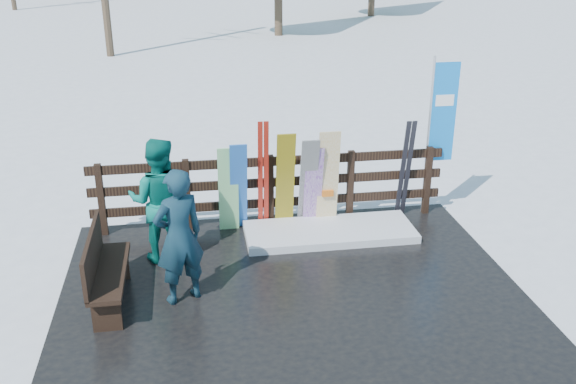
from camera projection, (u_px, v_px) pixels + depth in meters
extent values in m
plane|color=white|center=(293.00, 299.00, 8.38)|extent=(700.00, 700.00, 0.00)
cube|color=black|center=(293.00, 296.00, 8.36)|extent=(6.00, 5.00, 0.08)
cube|color=black|center=(101.00, 200.00, 9.76)|extent=(0.10, 0.10, 1.15)
cube|color=black|center=(187.00, 195.00, 9.95)|extent=(0.10, 0.10, 1.15)
cube|color=black|center=(270.00, 190.00, 10.14)|extent=(0.10, 0.10, 1.15)
cube|color=black|center=(350.00, 185.00, 10.32)|extent=(0.10, 0.10, 1.15)
cube|color=black|center=(427.00, 180.00, 10.51)|extent=(0.10, 0.10, 1.15)
cube|color=black|center=(271.00, 203.00, 10.22)|extent=(5.60, 0.05, 0.14)
cube|color=black|center=(270.00, 182.00, 10.09)|extent=(5.60, 0.05, 0.14)
cube|color=black|center=(270.00, 161.00, 9.95)|extent=(5.60, 0.05, 0.14)
cube|color=white|center=(330.00, 232.00, 9.91)|extent=(2.60, 1.00, 0.12)
cube|color=black|center=(110.00, 272.00, 7.97)|extent=(0.40, 1.50, 0.06)
cube|color=black|center=(107.00, 314.00, 7.51)|extent=(0.34, 0.06, 0.45)
cube|color=black|center=(116.00, 265.00, 8.60)|extent=(0.34, 0.06, 0.45)
cube|color=black|center=(92.00, 254.00, 7.84)|extent=(0.05, 1.50, 0.50)
cube|color=blue|center=(239.00, 187.00, 9.80)|extent=(0.26, 0.38, 1.48)
cube|color=white|center=(228.00, 190.00, 9.79)|extent=(0.31, 0.23, 1.41)
cube|color=yellow|center=(285.00, 181.00, 9.88)|extent=(0.29, 0.33, 1.60)
cube|color=silver|center=(313.00, 187.00, 9.99)|extent=(0.28, 0.27, 1.34)
cube|color=black|center=(308.00, 183.00, 9.95)|extent=(0.28, 0.39, 1.49)
cube|color=white|center=(328.00, 179.00, 9.98)|extent=(0.33, 0.19, 1.58)
cube|color=#A01E13|center=(260.00, 175.00, 9.86)|extent=(0.08, 0.22, 1.77)
cube|color=#A01E13|center=(266.00, 175.00, 9.87)|extent=(0.07, 0.22, 1.77)
cube|color=black|center=(403.00, 170.00, 10.20)|extent=(0.08, 0.31, 1.69)
cube|color=black|center=(408.00, 169.00, 10.22)|extent=(0.08, 0.31, 1.69)
cylinder|color=silver|center=(428.00, 137.00, 10.28)|extent=(0.04, 0.04, 2.60)
cube|color=#0D78DF|center=(443.00, 113.00, 10.16)|extent=(0.42, 0.02, 1.60)
imported|color=#154046|center=(179.00, 237.00, 7.89)|extent=(0.77, 0.66, 1.78)
imported|color=#07685D|center=(159.00, 200.00, 8.91)|extent=(0.98, 0.82, 1.81)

